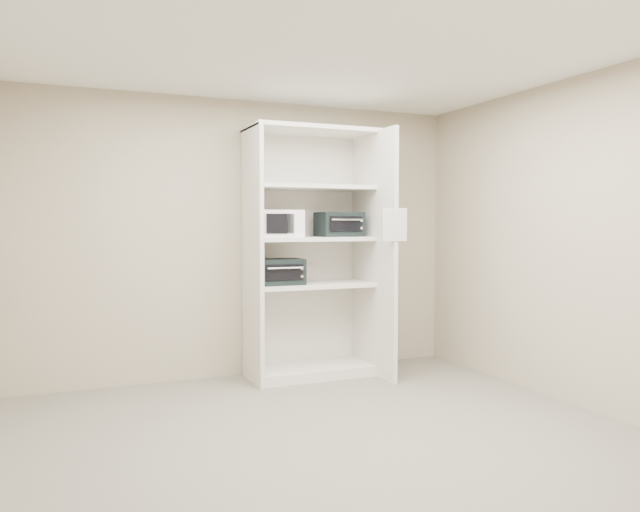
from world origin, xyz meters
name	(u,v)px	position (x,y,z in m)	size (l,w,h in m)	color
floor	(321,438)	(0.00, 0.00, 0.00)	(4.50, 4.00, 0.01)	#645E54
ceiling	(321,45)	(0.00, 0.00, 2.70)	(4.50, 4.00, 0.01)	white
wall_back	(241,239)	(0.00, 2.00, 1.35)	(4.50, 0.02, 2.70)	#B1A689
wall_front	(520,261)	(0.00, -2.00, 1.35)	(4.50, 0.02, 2.70)	#B1A689
wall_right	(571,241)	(2.25, 0.00, 1.35)	(0.02, 4.00, 2.70)	#B1A689
shelving_unit	(315,261)	(0.67, 1.70, 1.13)	(1.24, 0.92, 2.42)	silver
microwave	(278,224)	(0.28, 1.67, 1.50)	(0.43, 0.32, 0.26)	white
toaster_oven_upper	(339,224)	(0.91, 1.68, 1.49)	(0.42, 0.32, 0.24)	black
toaster_oven_lower	(279,272)	(0.27, 1.66, 1.04)	(0.44, 0.33, 0.24)	black
paper_sign	(395,225)	(1.20, 1.07, 1.49)	(0.23, 0.01, 0.30)	white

